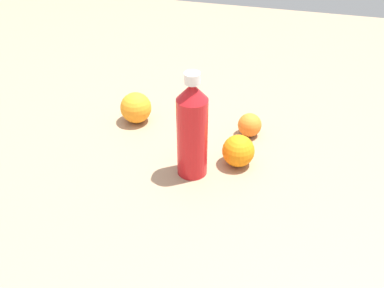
% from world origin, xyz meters
% --- Properties ---
extents(ground_plane, '(2.40, 2.40, 0.00)m').
position_xyz_m(ground_plane, '(0.00, 0.00, 0.00)').
color(ground_plane, '#9E7F60').
extents(water_bottle, '(0.07, 0.07, 0.25)m').
position_xyz_m(water_bottle, '(-0.05, 0.00, 0.12)').
color(water_bottle, red).
rests_on(water_bottle, ground_plane).
extents(orange_0, '(0.06, 0.06, 0.06)m').
position_xyz_m(orange_0, '(-0.15, -0.19, 0.03)').
color(orange_0, orange).
rests_on(orange_0, ground_plane).
extents(orange_1, '(0.08, 0.08, 0.08)m').
position_xyz_m(orange_1, '(0.16, -0.17, 0.04)').
color(orange_1, orange).
rests_on(orange_1, ground_plane).
extents(orange_2, '(0.08, 0.08, 0.08)m').
position_xyz_m(orange_2, '(-0.15, -0.06, 0.04)').
color(orange_2, orange).
rests_on(orange_2, ground_plane).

